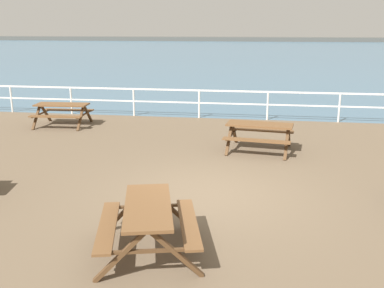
# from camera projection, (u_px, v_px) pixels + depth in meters

# --- Properties ---
(ground_plane) EXTENTS (30.00, 24.00, 0.20)m
(ground_plane) POSITION_uv_depth(u_px,v_px,m) (208.00, 198.00, 9.28)
(ground_plane) COLOR brown
(sea_band) EXTENTS (142.00, 90.00, 0.01)m
(sea_band) POSITION_uv_depth(u_px,v_px,m) (254.00, 52.00, 59.60)
(sea_band) COLOR #476B84
(sea_band) RESTS_ON ground
(distant_shoreline) EXTENTS (142.00, 6.00, 1.80)m
(distant_shoreline) POSITION_uv_depth(u_px,v_px,m) (258.00, 41.00, 100.64)
(distant_shoreline) COLOR #4C4C47
(distant_shoreline) RESTS_ON ground
(seaward_railing) EXTENTS (23.07, 0.07, 1.08)m
(seaward_railing) POSITION_uv_depth(u_px,v_px,m) (233.00, 99.00, 16.45)
(seaward_railing) COLOR white
(seaward_railing) RESTS_ON ground
(picnic_table_mid_centre) EXTENTS (1.88, 1.63, 0.80)m
(picnic_table_mid_centre) POSITION_uv_depth(u_px,v_px,m) (62.00, 109.00, 15.37)
(picnic_table_mid_centre) COLOR brown
(picnic_table_mid_centre) RESTS_ON ground
(picnic_table_far_right) EXTENTS (1.90, 2.11, 0.80)m
(picnic_table_far_right) POSITION_uv_depth(u_px,v_px,m) (148.00, 216.00, 6.73)
(picnic_table_far_right) COLOR brown
(picnic_table_far_right) RESTS_ON ground
(picnic_table_seaward) EXTENTS (1.98, 1.74, 0.80)m
(picnic_table_seaward) POSITION_uv_depth(u_px,v_px,m) (260.00, 130.00, 12.26)
(picnic_table_seaward) COLOR brown
(picnic_table_seaward) RESTS_ON ground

